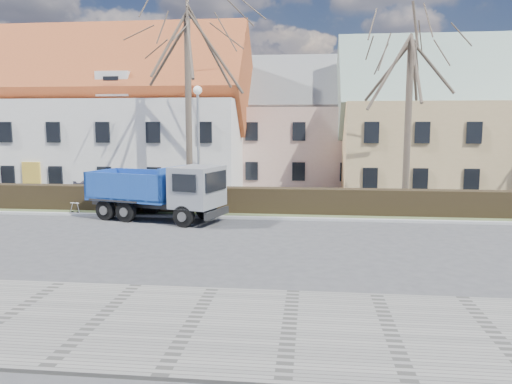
# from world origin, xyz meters

# --- Properties ---
(ground) EXTENTS (120.00, 120.00, 0.00)m
(ground) POSITION_xyz_m (0.00, 0.00, 0.00)
(ground) COLOR #3E3E41
(sidewalk_near) EXTENTS (80.00, 5.00, 0.08)m
(sidewalk_near) POSITION_xyz_m (0.00, -8.50, 0.04)
(sidewalk_near) COLOR gray
(sidewalk_near) RESTS_ON ground
(curb_far) EXTENTS (80.00, 0.30, 0.12)m
(curb_far) POSITION_xyz_m (0.00, 4.60, 0.06)
(curb_far) COLOR #ADADAD
(curb_far) RESTS_ON ground
(grass_strip) EXTENTS (80.00, 3.00, 0.10)m
(grass_strip) POSITION_xyz_m (0.00, 6.20, 0.05)
(grass_strip) COLOR #465630
(grass_strip) RESTS_ON ground
(hedge) EXTENTS (60.00, 0.90, 1.30)m
(hedge) POSITION_xyz_m (0.00, 6.00, 0.65)
(hedge) COLOR black
(hedge) RESTS_ON ground
(building_white) EXTENTS (26.80, 10.80, 9.50)m
(building_white) POSITION_xyz_m (-13.00, 16.00, 4.75)
(building_white) COLOR silver
(building_white) RESTS_ON ground
(building_pink) EXTENTS (10.80, 8.80, 8.00)m
(building_pink) POSITION_xyz_m (4.00, 20.00, 4.00)
(building_pink) COLOR #D1A694
(building_pink) RESTS_ON ground
(building_yellow) EXTENTS (18.80, 10.80, 8.50)m
(building_yellow) POSITION_xyz_m (16.00, 17.00, 4.25)
(building_yellow) COLOR tan
(building_yellow) RESTS_ON ground
(tree_1) EXTENTS (9.20, 9.20, 12.65)m
(tree_1) POSITION_xyz_m (-2.00, 8.50, 6.33)
(tree_1) COLOR #4D4135
(tree_1) RESTS_ON ground
(tree_2) EXTENTS (8.00, 8.00, 11.00)m
(tree_2) POSITION_xyz_m (10.00, 8.50, 5.50)
(tree_2) COLOR #4D4135
(tree_2) RESTS_ON ground
(dump_truck) EXTENTS (7.34, 4.39, 2.76)m
(dump_truck) POSITION_xyz_m (-2.76, 3.99, 1.38)
(dump_truck) COLOR #163E98
(dump_truck) RESTS_ON ground
(streetlight) EXTENTS (0.52, 0.52, 6.69)m
(streetlight) POSITION_xyz_m (-1.12, 7.00, 3.34)
(streetlight) COLOR #989A9D
(streetlight) RESTS_ON ground
(cart_frame) EXTENTS (0.85, 0.61, 0.70)m
(cart_frame) POSITION_xyz_m (-7.32, 4.83, 0.35)
(cart_frame) COLOR silver
(cart_frame) RESTS_ON ground
(parked_car_a) EXTENTS (4.30, 1.95, 1.43)m
(parked_car_a) POSITION_xyz_m (-8.19, 11.41, 0.71)
(parked_car_a) COLOR #292732
(parked_car_a) RESTS_ON ground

